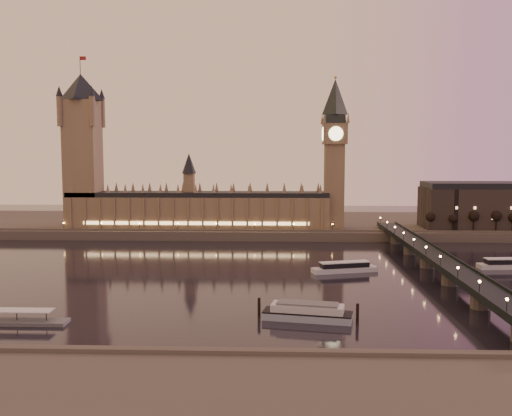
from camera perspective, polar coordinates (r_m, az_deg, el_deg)
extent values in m
plane|color=black|center=(278.17, -0.97, -6.63)|extent=(700.00, 700.00, 0.00)
cube|color=#423D35|center=(440.26, 4.06, -1.66)|extent=(560.00, 130.00, 6.00)
cube|color=brown|center=(398.36, -5.81, -0.43)|extent=(180.00, 26.00, 22.00)
cube|color=black|center=(397.21, -5.83, 1.38)|extent=(180.00, 22.00, 3.20)
cube|color=#FFCC7F|center=(385.78, -6.08, -1.53)|extent=(153.00, 0.25, 2.20)
cube|color=brown|center=(414.81, -16.90, 4.17)|extent=(22.00, 22.00, 88.00)
cone|color=black|center=(416.96, -17.12, 11.47)|extent=(31.68, 31.68, 18.00)
cylinder|color=black|center=(418.78, -17.18, 13.51)|extent=(0.44, 0.44, 12.00)
cube|color=maroon|center=(418.74, -16.91, 14.14)|extent=(4.00, 0.15, 2.50)
cube|color=brown|center=(395.09, 7.80, 2.12)|extent=(13.00, 13.00, 58.00)
cube|color=brown|center=(394.49, 7.87, 7.34)|extent=(16.00, 16.00, 14.00)
cylinder|color=#FFEAA5|center=(386.35, 8.00, 7.38)|extent=(9.60, 0.35, 9.60)
cylinder|color=#FFEAA5|center=(393.75, 6.68, 7.36)|extent=(0.35, 9.60, 9.60)
cube|color=black|center=(394.90, 7.89, 8.79)|extent=(13.00, 13.00, 6.00)
cone|color=black|center=(396.00, 7.93, 10.96)|extent=(17.68, 17.68, 24.00)
sphere|color=gold|center=(397.40, 7.95, 12.83)|extent=(2.00, 2.00, 2.00)
cube|color=black|center=(286.89, 17.78, -4.90)|extent=(13.00, 260.00, 2.00)
cube|color=black|center=(284.99, 16.56, -4.62)|extent=(0.60, 260.00, 1.00)
cube|color=black|center=(288.40, 18.99, -4.58)|extent=(0.60, 260.00, 1.00)
cube|color=black|center=(430.21, 23.53, -0.02)|extent=(110.00, 36.00, 28.00)
cube|color=black|center=(429.03, 23.61, 2.11)|extent=(108.00, 34.00, 4.00)
cylinder|color=black|center=(397.40, 17.25, -1.60)|extent=(0.70, 0.70, 9.20)
sphere|color=black|center=(396.84, 17.27, -0.91)|extent=(6.14, 6.14, 6.14)
cylinder|color=black|center=(401.12, 19.10, -1.59)|extent=(0.70, 0.70, 9.20)
sphere|color=black|center=(400.57, 19.12, -0.91)|extent=(6.14, 6.14, 6.14)
cylinder|color=black|center=(405.25, 20.91, -1.58)|extent=(0.70, 0.70, 9.20)
sphere|color=black|center=(404.70, 20.93, -0.91)|extent=(6.14, 6.14, 6.14)
cylinder|color=black|center=(409.78, 22.68, -1.57)|extent=(0.70, 0.70, 9.20)
sphere|color=black|center=(409.23, 22.70, -0.90)|extent=(6.14, 6.14, 6.14)
cube|color=silver|center=(285.94, 8.84, -6.11)|extent=(33.37, 15.55, 2.40)
cube|color=black|center=(285.46, 8.84, -5.64)|extent=(24.85, 12.05, 2.40)
cube|color=silver|center=(285.19, 8.85, -5.36)|extent=(25.55, 12.50, 0.44)
cube|color=silver|center=(317.64, 23.76, -5.34)|extent=(29.22, 9.48, 2.43)
cube|color=black|center=(317.21, 23.77, -4.91)|extent=(21.67, 7.59, 2.43)
cube|color=silver|center=(316.96, 23.79, -4.66)|extent=(22.27, 7.92, 0.44)
cube|color=#8FA2B6|center=(205.90, 5.17, -10.74)|extent=(32.33, 14.47, 2.54)
cube|color=black|center=(205.47, 5.17, -10.34)|extent=(32.33, 14.47, 0.49)
cube|color=silver|center=(205.06, 5.17, -9.93)|extent=(26.40, 12.42, 2.54)
cube|color=#595B5E|center=(204.63, 5.18, -9.50)|extent=(22.38, 10.73, 0.68)
cylinder|color=black|center=(209.23, 0.31, -9.86)|extent=(1.07, 1.07, 6.64)
cylinder|color=black|center=(204.81, 10.11, -10.30)|extent=(1.07, 1.07, 6.64)
cube|color=#595B5E|center=(219.22, -23.79, -10.36)|extent=(43.54, 7.26, 1.24)
cube|color=silver|center=(218.60, -24.08, -9.31)|extent=(35.25, 6.22, 0.31)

